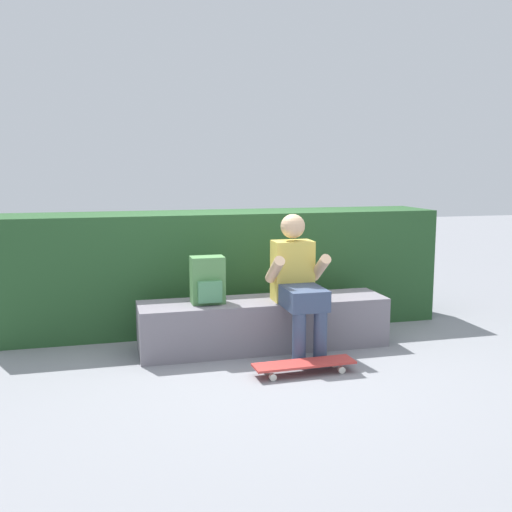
{
  "coord_description": "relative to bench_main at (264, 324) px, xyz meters",
  "views": [
    {
      "loc": [
        -1.35,
        -4.63,
        1.59
      ],
      "look_at": [
        -0.05,
        0.36,
        0.81
      ],
      "focal_mm": 41.79,
      "sensor_mm": 36.0,
      "label": 1
    }
  ],
  "objects": [
    {
      "name": "backpack_on_bench",
      "position": [
        -0.5,
        -0.01,
        0.41
      ],
      "size": [
        0.28,
        0.23,
        0.4
      ],
      "color": "#51894C",
      "rests_on": "bench_main"
    },
    {
      "name": "bench_main",
      "position": [
        0.0,
        0.0,
        0.0
      ],
      "size": [
        2.17,
        0.5,
        0.43
      ],
      "color": "slate",
      "rests_on": "ground"
    },
    {
      "name": "person_skater",
      "position": [
        0.23,
        -0.22,
        0.42
      ],
      "size": [
        0.49,
        0.62,
        1.18
      ],
      "color": "gold",
      "rests_on": "ground"
    },
    {
      "name": "skateboard_near_person",
      "position": [
        0.12,
        -0.72,
        -0.14
      ],
      "size": [
        0.81,
        0.23,
        0.09
      ],
      "color": "#BC3833",
      "rests_on": "ground"
    },
    {
      "name": "hedge_row",
      "position": [
        -0.21,
        0.84,
        0.35
      ],
      "size": [
        4.32,
        0.71,
        1.14
      ],
      "color": "#254D27",
      "rests_on": "ground"
    },
    {
      "name": "ground_plane",
      "position": [
        0.0,
        -0.27,
        -0.22
      ],
      "size": [
        24.0,
        24.0,
        0.0
      ],
      "primitive_type": "plane",
      "color": "gray"
    }
  ]
}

